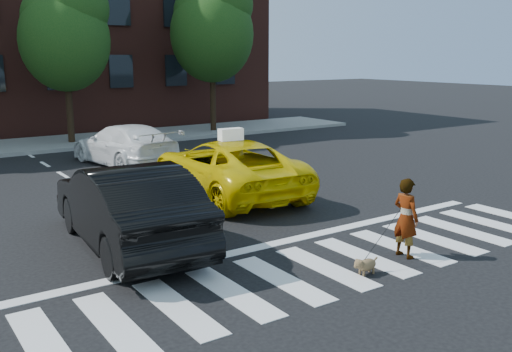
% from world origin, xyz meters
% --- Properties ---
extents(ground, '(120.00, 120.00, 0.00)m').
position_xyz_m(ground, '(0.00, 0.00, 0.00)').
color(ground, black).
rests_on(ground, ground).
extents(crosswalk, '(13.00, 2.40, 0.01)m').
position_xyz_m(crosswalk, '(0.00, 0.00, 0.01)').
color(crosswalk, silver).
rests_on(crosswalk, ground).
extents(stop_line, '(12.00, 0.30, 0.01)m').
position_xyz_m(stop_line, '(0.00, 1.60, 0.01)').
color(stop_line, silver).
rests_on(stop_line, ground).
extents(sidewalk_far, '(30.00, 4.00, 0.15)m').
position_xyz_m(sidewalk_far, '(0.00, 17.50, 0.07)').
color(sidewalk_far, slate).
rests_on(sidewalk_far, ground).
extents(building, '(26.00, 10.00, 12.00)m').
position_xyz_m(building, '(0.00, 25.00, 6.00)').
color(building, '#4E231B').
rests_on(building, ground).
extents(tree_mid, '(3.69, 3.69, 7.10)m').
position_xyz_m(tree_mid, '(0.53, 17.00, 4.85)').
color(tree_mid, black).
rests_on(tree_mid, ground).
extents(tree_right, '(4.00, 4.00, 7.70)m').
position_xyz_m(tree_right, '(7.53, 17.00, 5.26)').
color(tree_right, black).
rests_on(tree_right, ground).
extents(taxi, '(3.00, 5.79, 1.56)m').
position_xyz_m(taxi, '(1.40, 5.71, 0.78)').
color(taxi, '#DCC004').
rests_on(taxi, ground).
extents(black_sedan, '(2.18, 5.30, 1.71)m').
position_xyz_m(black_sedan, '(-2.50, 3.16, 0.85)').
color(black_sedan, black).
rests_on(black_sedan, ground).
extents(white_suv, '(2.64, 5.18, 1.44)m').
position_xyz_m(white_suv, '(0.72, 11.49, 0.72)').
color(white_suv, white).
rests_on(white_suv, ground).
extents(woman, '(0.37, 0.57, 1.54)m').
position_xyz_m(woman, '(1.65, -0.40, 0.77)').
color(woman, '#999999').
rests_on(woman, ground).
extents(dog, '(0.55, 0.22, 0.31)m').
position_xyz_m(dog, '(0.36, -0.65, 0.18)').
color(dog, brown).
rests_on(dog, ground).
extents(taxi_sign, '(0.67, 0.33, 0.32)m').
position_xyz_m(taxi_sign, '(1.40, 5.51, 1.72)').
color(taxi_sign, white).
rests_on(taxi_sign, taxi).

